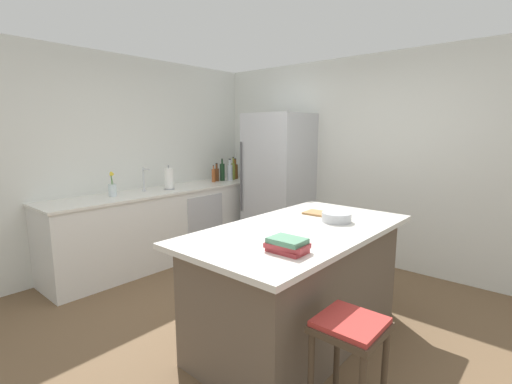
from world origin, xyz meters
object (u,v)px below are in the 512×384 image
cookbook_stack (287,245)px  mixing_bowl (337,217)px  flower_vase (112,188)px  bar_stool (350,340)px  olive_oil_bottle (233,171)px  soda_bottle (230,172)px  vinegar_bottle (214,175)px  refrigerator (279,183)px  syrup_bottle (217,174)px  gin_bottle (244,171)px  paper_towel_roll (169,179)px  whiskey_bottle (235,171)px  wine_bottle (222,172)px  cutting_board (324,214)px  sink_faucet (144,179)px  kitchen_island (299,283)px

cookbook_stack → mixing_bowl: 0.90m
flower_vase → cookbook_stack: (2.68, -0.26, -0.05)m
bar_stool → mixing_bowl: bearing=123.0°
olive_oil_bottle → soda_bottle: bearing=-74.0°
vinegar_bottle → mixing_bowl: vinegar_bottle is taller
refrigerator → syrup_bottle: bearing=-161.5°
bar_stool → gin_bottle: bearing=141.4°
refrigerator → paper_towel_roll: bearing=-123.8°
whiskey_bottle → syrup_bottle: whiskey_bottle is taller
flower_vase → wine_bottle: 1.75m
paper_towel_roll → whiskey_bottle: size_ratio=0.98×
bar_stool → gin_bottle: size_ratio=2.20×
refrigerator → soda_bottle: refrigerator is taller
bar_stool → cutting_board: size_ratio=1.85×
sink_faucet → wine_bottle: bearing=89.5°
whiskey_bottle → syrup_bottle: 0.38m
flower_vase → cutting_board: 2.46m
olive_oil_bottle → syrup_bottle: bearing=-102.7°
wine_bottle → paper_towel_roll: bearing=-85.8°
flower_vase → vinegar_bottle: 1.57m
flower_vase → gin_bottle: size_ratio=0.95×
paper_towel_roll → cookbook_stack: bearing=-20.9°
wine_bottle → cookbook_stack: wine_bottle is taller
vinegar_bottle → syrup_bottle: bearing=108.9°
olive_oil_bottle → bar_stool: bearing=-35.9°
syrup_bottle → cookbook_stack: 3.32m
bar_stool → olive_oil_bottle: (-3.10, 2.25, 0.53)m
flower_vase → whiskey_bottle: size_ratio=0.89×
flower_vase → syrup_bottle: bearing=90.9°
kitchen_island → cutting_board: size_ratio=5.52×
bar_stool → whiskey_bottle: (-3.15, 2.34, 0.52)m
sink_faucet → flower_vase: size_ratio=1.05×
cutting_board → whiskey_bottle: bearing=151.6°
olive_oil_bottle → whiskey_bottle: bearing=117.8°
kitchen_island → soda_bottle: 2.89m
syrup_bottle → vinegar_bottle: bearing=-71.1°
refrigerator → vinegar_bottle: refrigerator is taller
flower_vase → wine_bottle: bearing=90.1°
sink_faucet → olive_oil_bottle: (0.05, 1.52, -0.02)m
flower_vase → whiskey_bottle: whiskey_bottle is taller
kitchen_island → flower_vase: 2.49m
sink_faucet → gin_bottle: same height
kitchen_island → whiskey_bottle: (-2.42, 1.76, 0.59)m
bar_stool → olive_oil_bottle: size_ratio=1.90×
olive_oil_bottle → cutting_board: size_ratio=0.98×
whiskey_bottle → vinegar_bottle: 0.47m
olive_oil_bottle → vinegar_bottle: bearing=-95.0°
whiskey_bottle → vinegar_bottle: (0.01, -0.47, -0.02)m
gin_bottle → wine_bottle: 0.39m
paper_towel_roll → syrup_bottle: paper_towel_roll is taller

